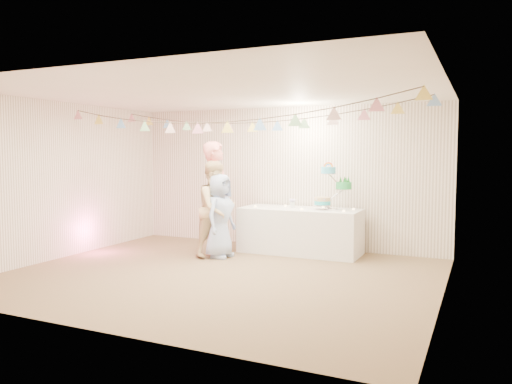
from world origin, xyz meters
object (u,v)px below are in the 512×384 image
at_px(table, 300,231).
at_px(person_adult_b, 216,209).
at_px(cake_stand, 332,190).
at_px(person_adult_a, 217,198).
at_px(person_child, 220,216).

distance_m(table, person_adult_b, 1.53).
height_order(table, person_adult_b, person_adult_b).
bearing_deg(table, cake_stand, 5.19).
xyz_separation_m(person_adult_a, person_adult_b, (0.13, -0.24, -0.17)).
xyz_separation_m(table, person_child, (-1.10, -0.91, 0.31)).
distance_m(cake_stand, person_adult_a, 2.00).
distance_m(table, person_adult_a, 1.58).
distance_m(table, cake_stand, 0.92).
xyz_separation_m(table, person_adult_b, (-1.20, -0.85, 0.42)).
height_order(table, cake_stand, cake_stand).
xyz_separation_m(cake_stand, person_child, (-1.65, -0.96, -0.42)).
bearing_deg(person_adult_b, table, -36.11).
bearing_deg(person_child, person_adult_a, 40.49).
bearing_deg(person_child, table, -47.57).
xyz_separation_m(table, cake_stand, (0.55, 0.05, 0.73)).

